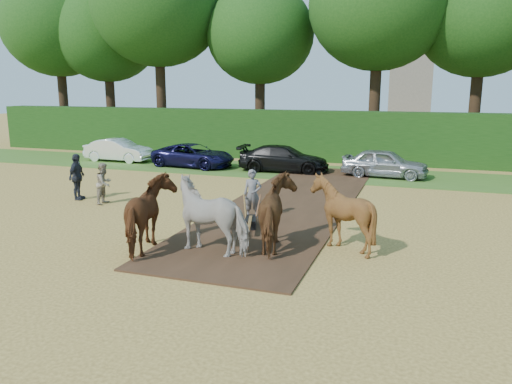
{
  "coord_description": "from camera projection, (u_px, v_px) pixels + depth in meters",
  "views": [
    {
      "loc": [
        6.32,
        -11.31,
        4.47
      ],
      "look_at": [
        1.65,
        2.28,
        1.4
      ],
      "focal_mm": 35.0,
      "sensor_mm": 36.0,
      "label": 1
    }
  ],
  "objects": [
    {
      "name": "plough_team",
      "position": [
        248.0,
        213.0,
        13.76
      ],
      "size": [
        6.84,
        5.7,
        2.05
      ],
      "color": "brown",
      "rests_on": "ground"
    },
    {
      "name": "church",
      "position": [
        416.0,
        7.0,
        60.14
      ],
      "size": [
        5.2,
        5.2,
        27.0
      ],
      "color": "slate",
      "rests_on": "ground"
    },
    {
      "name": "spectator_far",
      "position": [
        77.0,
        177.0,
        19.79
      ],
      "size": [
        0.64,
        1.15,
        1.85
      ],
      "primitive_type": "imported",
      "rotation": [
        0.0,
        0.0,
        1.76
      ],
      "color": "#22252D",
      "rests_on": "ground"
    },
    {
      "name": "parked_cars",
      "position": [
        334.0,
        161.0,
        25.61
      ],
      "size": [
        30.29,
        3.33,
        1.43
      ],
      "color": "white",
      "rests_on": "ground"
    },
    {
      "name": "ground",
      "position": [
        171.0,
        255.0,
        13.4
      ],
      "size": [
        120.0,
        120.0,
        0.0
      ],
      "primitive_type": "plane",
      "color": "gold",
      "rests_on": "ground"
    },
    {
      "name": "hedgerow",
      "position": [
        317.0,
        136.0,
        30.2
      ],
      "size": [
        46.0,
        1.6,
        3.0
      ],
      "primitive_type": "cube",
      "color": "#14380F",
      "rests_on": "ground"
    },
    {
      "name": "treeline",
      "position": [
        305.0,
        14.0,
        32.13
      ],
      "size": [
        48.7,
        10.6,
        14.21
      ],
      "color": "#382616",
      "rests_on": "ground"
    },
    {
      "name": "spectator_near",
      "position": [
        104.0,
        183.0,
        19.16
      ],
      "size": [
        0.63,
        0.79,
        1.59
      ],
      "primitive_type": "imported",
      "rotation": [
        0.0,
        0.0,
        1.6
      ],
      "color": "#B6AA8F",
      "rests_on": "ground"
    },
    {
      "name": "earth_strip",
      "position": [
        292.0,
        202.0,
        19.4
      ],
      "size": [
        4.5,
        17.0,
        0.05
      ],
      "primitive_type": "cube",
      "color": "#472D1C",
      "rests_on": "ground"
    },
    {
      "name": "grass_verge",
      "position": [
        298.0,
        172.0,
        26.35
      ],
      "size": [
        50.0,
        5.0,
        0.03
      ],
      "primitive_type": "cube",
      "color": "#38601E",
      "rests_on": "ground"
    }
  ]
}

